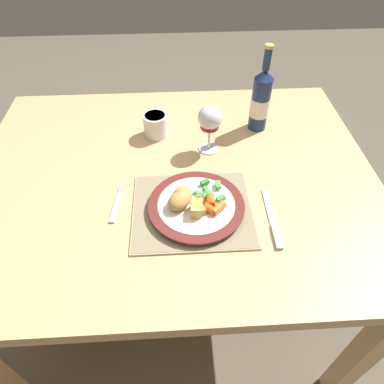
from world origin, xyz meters
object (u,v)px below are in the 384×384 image
object	(u,v)px
fork	(116,205)
drinking_cup	(156,125)
dining_table	(175,194)
dinner_plate	(196,206)
wine_glass	(210,120)
bottle	(261,100)
table_knife	(273,223)

from	to	relation	value
fork	drinking_cup	bearing A→B (deg)	71.93
dining_table	dinner_plate	distance (m)	0.19
wine_glass	bottle	size ratio (longest dim) A/B	0.54
dinner_plate	fork	distance (m)	0.22
drinking_cup	dinner_plate	bearing A→B (deg)	-72.14
dinner_plate	wine_glass	size ratio (longest dim) A/B	1.66
table_knife	bottle	size ratio (longest dim) A/B	0.71
fork	drinking_cup	size ratio (longest dim) A/B	1.74
drinking_cup	fork	bearing A→B (deg)	-108.07
dining_table	wine_glass	size ratio (longest dim) A/B	7.81
drinking_cup	dining_table	bearing A→B (deg)	-74.34
bottle	wine_glass	bearing A→B (deg)	-147.87
table_knife	drinking_cup	xyz separation A→B (m)	(-0.31, 0.40, 0.04)
dining_table	bottle	world-z (taller)	bottle
fork	wine_glass	world-z (taller)	wine_glass
dinner_plate	table_knife	distance (m)	0.20
dinner_plate	wine_glass	world-z (taller)	wine_glass
fork	wine_glass	bearing A→B (deg)	40.31
dining_table	fork	world-z (taller)	fork
dining_table	fork	bearing A→B (deg)	-141.90
dining_table	bottle	distance (m)	0.41
wine_glass	dining_table	bearing A→B (deg)	-136.84
table_knife	wine_glass	distance (m)	0.36
dining_table	table_knife	bearing A→B (deg)	-39.49
fork	table_knife	size ratio (longest dim) A/B	0.69
table_knife	drinking_cup	distance (m)	0.51
fork	drinking_cup	world-z (taller)	drinking_cup
wine_glass	drinking_cup	bearing A→B (deg)	152.46
bottle	drinking_cup	bearing A→B (deg)	-176.17
table_knife	dinner_plate	bearing A→B (deg)	163.83
dinner_plate	drinking_cup	size ratio (longest dim) A/B	3.17
wine_glass	dinner_plate	bearing A→B (deg)	-102.41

